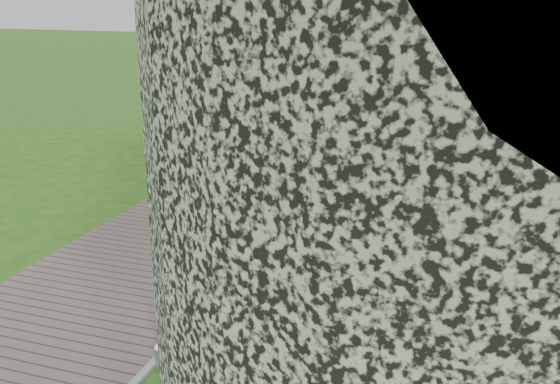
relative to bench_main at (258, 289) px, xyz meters
The scene contains 11 objects.
walkway 19.60m from the bench_main, 97.61° to the left, with size 3.50×67.00×0.04m, color #6E5F59.
kerb 19.45m from the bench_main, 92.49° to the left, with size 0.10×67.00×0.05m, color #999993.
building_north 48.98m from the bench_main, 92.75° to the left, with size 10.00×5.20×4.00m.
bench_main is the anchor object (origin of this frame).
bench_second 9.52m from the bench_main, 88.97° to the left, with size 1.87×2.07×1.15m.
bench_third 21.25m from the bench_main, 89.73° to the left, with size 1.59×1.77×0.98m.
bench_far 29.93m from the bench_main, 89.69° to the left, with size 1.97×2.19×1.21m.
lamp_post_near 2.82m from the bench_main, 112.13° to the right, with size 0.22×0.22×5.76m.
lamp_post_second 9.60m from the bench_main, 92.98° to the left, with size 0.19×0.19×4.97m.
lamp_post_third 26.70m from the bench_main, 91.37° to the left, with size 0.19×0.19×4.89m.
pedestrian_near 31.78m from the bench_main, 93.86° to the left, with size 0.66×0.44×1.82m, color beige.
Camera 1 is at (3.78, -5.51, 4.58)m, focal length 40.00 mm.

